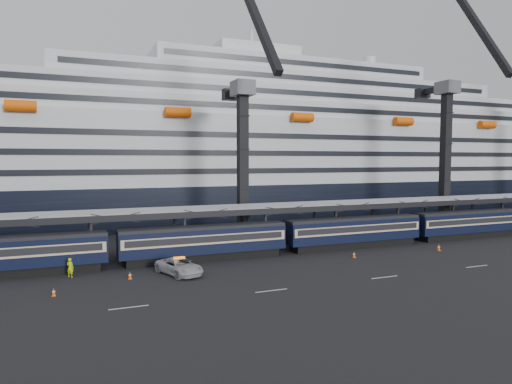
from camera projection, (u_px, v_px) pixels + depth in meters
ground at (461, 257)px, 53.00m from camera, size 260.00×260.00×0.00m
train at (375, 229)px, 60.33m from camera, size 133.05×3.00×4.05m
canopy at (385, 202)px, 65.57m from camera, size 130.00×6.25×5.53m
cruise_ship at (283, 155)px, 94.21m from camera, size 214.09×28.84×34.00m
crane_dark_near at (244, 156)px, 61.80m from camera, size 4.50×17.75×35.08m
crane_dark_mid at (448, 148)px, 73.97m from camera, size 4.50×18.24×39.64m
pickup_truck at (179, 266)px, 45.07m from camera, size 4.42×6.32×1.60m
worker at (70, 268)px, 43.98m from camera, size 0.83×0.76×1.89m
traffic_cone_a at (54, 292)px, 37.93m from camera, size 0.35×0.35×0.70m
traffic_cone_b at (130, 275)px, 43.37m from camera, size 0.36×0.36×0.73m
traffic_cone_c at (354, 254)px, 52.86m from camera, size 0.39×0.39×0.79m
traffic_cone_d at (439, 247)px, 57.02m from camera, size 0.43×0.43×0.87m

